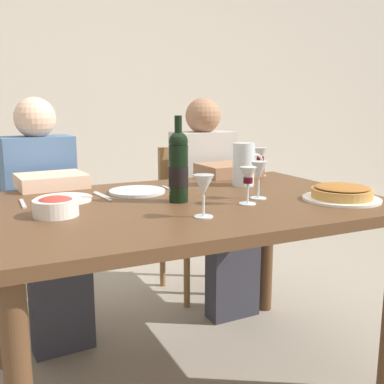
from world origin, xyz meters
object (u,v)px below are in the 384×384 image
object	(u,v)px
dinner_plate_left_setting	(137,191)
chair_right	(193,209)
dining_table	(187,224)
wine_glass_centre	(259,172)
diner_left	(46,211)
chair_left	(38,224)
wine_glass_right_diner	(204,187)
water_pitcher	(244,167)
wine_glass_spare	(260,156)
baked_tart	(342,193)
salad_bowl	(56,206)
dinner_plate_right_setting	(64,199)
diner_right	(212,197)
wine_glass_left_diner	(248,178)
wine_bottle	(178,167)

from	to	relation	value
dinner_plate_left_setting	chair_right	world-z (taller)	chair_right
dinner_plate_left_setting	dining_table	bearing A→B (deg)	-62.86
wine_glass_centre	dinner_plate_left_setting	world-z (taller)	wine_glass_centre
diner_left	chair_left	bearing A→B (deg)	-90.75
diner_left	wine_glass_right_diner	bearing A→B (deg)	107.74
wine_glass_right_diner	chair_right	distance (m)	1.30
dining_table	diner_left	world-z (taller)	diner_left
chair_right	wine_glass_right_diner	bearing A→B (deg)	64.27
dining_table	water_pitcher	world-z (taller)	water_pitcher
wine_glass_centre	diner_left	world-z (taller)	diner_left
wine_glass_spare	diner_left	xyz separation A→B (m)	(-1.04, 0.28, -0.25)
baked_tart	chair_left	bearing A→B (deg)	130.76
dining_table	wine_glass_centre	world-z (taller)	wine_glass_centre
baked_tart	salad_bowl	xyz separation A→B (m)	(-1.04, 0.21, 0.01)
wine_glass_right_diner	wine_glass_spare	world-z (taller)	wine_glass_spare
wine_glass_right_diner	dining_table	bearing A→B (deg)	77.22
dinner_plate_right_setting	salad_bowl	bearing A→B (deg)	-105.64
chair_left	diner_right	size ratio (longest dim) A/B	0.75
water_pitcher	wine_glass_left_diner	world-z (taller)	water_pitcher
dining_table	wine_bottle	world-z (taller)	wine_bottle
diner_left	salad_bowl	bearing A→B (deg)	81.19
wine_glass_spare	diner_right	distance (m)	0.38
wine_glass_centre	baked_tart	bearing A→B (deg)	-30.37
baked_tart	dinner_plate_left_setting	size ratio (longest dim) A/B	1.26
water_pitcher	baked_tart	bearing A→B (deg)	-68.49
baked_tart	wine_glass_centre	world-z (taller)	wine_glass_centre
wine_glass_right_diner	wine_glass_spare	xyz separation A→B (m)	(0.66, 0.66, -0.00)
wine_glass_right_diner	chair_right	xyz separation A→B (m)	(0.51, 1.14, -0.37)
wine_glass_centre	chair_left	xyz separation A→B (m)	(-0.73, 1.00, -0.37)
wine_bottle	water_pitcher	xyz separation A→B (m)	(0.41, 0.19, -0.05)
baked_tart	wine_glass_spare	world-z (taller)	wine_glass_spare
wine_glass_left_diner	wine_glass_spare	size ratio (longest dim) A/B	0.96
dining_table	diner_left	size ratio (longest dim) A/B	1.29
dining_table	wine_glass_right_diner	xyz separation A→B (m)	(-0.06, -0.26, 0.19)
wine_bottle	baked_tart	size ratio (longest dim) A/B	1.10
wine_glass_centre	dining_table	bearing A→B (deg)	163.15
wine_bottle	wine_glass_right_diner	xyz separation A→B (m)	(-0.02, -0.26, -0.03)
wine_bottle	salad_bowl	size ratio (longest dim) A/B	2.17
salad_bowl	diner_right	size ratio (longest dim) A/B	0.13
water_pitcher	diner_right	xyz separation A→B (m)	(0.08, 0.45, -0.23)
salad_bowl	chair_right	xyz separation A→B (m)	(0.94, 0.92, -0.30)
wine_glass_left_diner	chair_left	xyz separation A→B (m)	(-0.63, 1.07, -0.36)
water_pitcher	diner_left	size ratio (longest dim) A/B	0.17
chair_left	diner_left	size ratio (longest dim) A/B	0.75
wine_glass_right_diner	chair_right	size ratio (longest dim) A/B	0.16
dinner_plate_left_setting	chair_right	xyz separation A→B (m)	(0.57, 0.65, -0.27)
water_pitcher	diner_left	xyz separation A→B (m)	(-0.81, 0.49, -0.23)
wine_glass_right_diner	dinner_plate_left_setting	distance (m)	0.51
wine_glass_spare	chair_right	xyz separation A→B (m)	(-0.15, 0.48, -0.37)
chair_left	chair_right	bearing A→B (deg)	173.42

